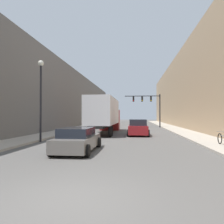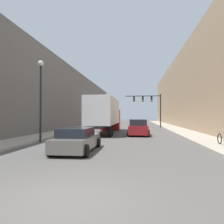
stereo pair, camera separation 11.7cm
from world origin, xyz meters
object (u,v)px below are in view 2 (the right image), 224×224
sedan_car (77,140)px  parked_bicycle (223,139)px  traffic_signal_gantry (150,104)px  suv_car (138,128)px  street_lamp (41,89)px  semi_truck (105,114)px

sedan_car → parked_bicycle: size_ratio=2.58×
traffic_signal_gantry → sedan_car: bearing=-102.6°
sedan_car → traffic_signal_gantry: 26.52m
suv_car → traffic_signal_gantry: traffic_signal_gantry is taller
suv_car → street_lamp: 10.49m
street_lamp → suv_car: bearing=39.9°
sedan_car → parked_bicycle: bearing=15.6°
street_lamp → parked_bicycle: bearing=-7.0°
semi_truck → parked_bicycle: 14.14m
semi_truck → suv_car: 4.87m
parked_bicycle → traffic_signal_gantry: bearing=97.7°
semi_truck → suv_car: (3.81, -2.67, -1.45)m
semi_truck → parked_bicycle: bearing=-49.3°
street_lamp → parked_bicycle: size_ratio=3.50×
sedan_car → street_lamp: 6.73m
suv_car → parked_bicycle: bearing=-56.1°
semi_truck → traffic_signal_gantry: (6.01, 12.54, 1.84)m
semi_truck → street_lamp: street_lamp is taller
semi_truck → suv_car: size_ratio=2.65×
parked_bicycle → sedan_car: bearing=-164.4°
traffic_signal_gantry → street_lamp: (-9.83, -21.59, 0.05)m
suv_car → semi_truck: bearing=145.0°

